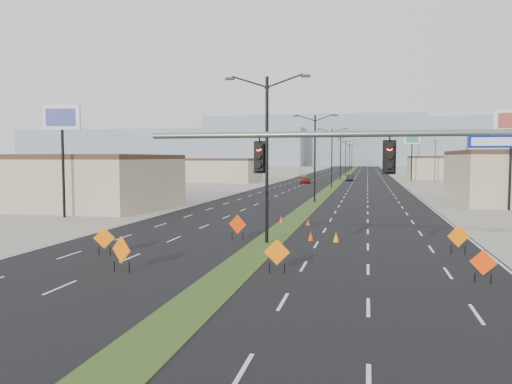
% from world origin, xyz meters
% --- Properties ---
extents(ground, '(600.00, 600.00, 0.00)m').
position_xyz_m(ground, '(0.00, 0.00, 0.00)').
color(ground, gray).
rests_on(ground, ground).
extents(road_surface, '(25.00, 400.00, 0.02)m').
position_xyz_m(road_surface, '(0.00, 100.00, 0.00)').
color(road_surface, black).
rests_on(road_surface, ground).
extents(median_strip, '(2.00, 400.00, 0.04)m').
position_xyz_m(median_strip, '(0.00, 100.00, 0.00)').
color(median_strip, '#294619').
rests_on(median_strip, ground).
extents(building_sw_far, '(30.00, 14.00, 4.50)m').
position_xyz_m(building_sw_far, '(-32.00, 85.00, 2.25)').
color(building_sw_far, '#C4AD8C').
rests_on(building_sw_far, ground).
extents(building_se_far, '(44.00, 16.00, 5.00)m').
position_xyz_m(building_se_far, '(38.00, 110.00, 2.50)').
color(building_se_far, '#C4AD8C').
rests_on(building_se_far, ground).
extents(mesa_west, '(180.00, 50.00, 22.00)m').
position_xyz_m(mesa_west, '(-120.00, 280.00, 11.00)').
color(mesa_west, gray).
rests_on(mesa_west, ground).
extents(mesa_center, '(220.00, 50.00, 28.00)m').
position_xyz_m(mesa_center, '(40.00, 300.00, 14.00)').
color(mesa_center, gray).
rests_on(mesa_center, ground).
extents(mesa_backdrop, '(140.00, 50.00, 32.00)m').
position_xyz_m(mesa_backdrop, '(-30.00, 320.00, 16.00)').
color(mesa_backdrop, gray).
rests_on(mesa_backdrop, ground).
extents(signal_mast, '(16.30, 0.60, 8.00)m').
position_xyz_m(signal_mast, '(8.56, 2.00, 4.79)').
color(signal_mast, slate).
rests_on(signal_mast, ground).
extents(streetlight_0, '(5.15, 0.24, 10.02)m').
position_xyz_m(streetlight_0, '(0.00, 12.00, 5.42)').
color(streetlight_0, black).
rests_on(streetlight_0, ground).
extents(streetlight_1, '(5.15, 0.24, 10.02)m').
position_xyz_m(streetlight_1, '(0.00, 40.00, 5.42)').
color(streetlight_1, black).
rests_on(streetlight_1, ground).
extents(streetlight_2, '(5.15, 0.24, 10.02)m').
position_xyz_m(streetlight_2, '(0.00, 68.00, 5.42)').
color(streetlight_2, black).
rests_on(streetlight_2, ground).
extents(streetlight_3, '(5.15, 0.24, 10.02)m').
position_xyz_m(streetlight_3, '(0.00, 96.00, 5.42)').
color(streetlight_3, black).
rests_on(streetlight_3, ground).
extents(streetlight_4, '(5.15, 0.24, 10.02)m').
position_xyz_m(streetlight_4, '(0.00, 124.00, 5.42)').
color(streetlight_4, black).
rests_on(streetlight_4, ground).
extents(streetlight_5, '(5.15, 0.24, 10.02)m').
position_xyz_m(streetlight_5, '(0.00, 152.00, 5.42)').
color(streetlight_5, black).
rests_on(streetlight_5, ground).
extents(streetlight_6, '(5.15, 0.24, 10.02)m').
position_xyz_m(streetlight_6, '(0.00, 180.00, 5.42)').
color(streetlight_6, black).
rests_on(streetlight_6, ground).
extents(utility_pole_1, '(1.60, 0.20, 9.00)m').
position_xyz_m(utility_pole_1, '(20.00, 60.00, 4.67)').
color(utility_pole_1, '#4C3823').
rests_on(utility_pole_1, ground).
extents(utility_pole_2, '(1.60, 0.20, 9.00)m').
position_xyz_m(utility_pole_2, '(20.00, 95.00, 4.67)').
color(utility_pole_2, '#4C3823').
rests_on(utility_pole_2, ground).
extents(utility_pole_3, '(1.60, 0.20, 9.00)m').
position_xyz_m(utility_pole_3, '(20.00, 130.00, 4.67)').
color(utility_pole_3, '#4C3823').
rests_on(utility_pole_3, ground).
extents(car_left, '(1.82, 4.09, 1.37)m').
position_xyz_m(car_left, '(-6.09, 81.68, 0.68)').
color(car_left, maroon).
rests_on(car_left, ground).
extents(car_mid, '(1.51, 4.16, 1.36)m').
position_xyz_m(car_mid, '(2.19, 94.31, 0.68)').
color(car_mid, black).
rests_on(car_mid, ground).
extents(car_far, '(2.66, 5.26, 1.46)m').
position_xyz_m(car_far, '(-10.99, 115.10, 0.73)').
color(car_far, silver).
rests_on(car_far, ground).
extents(construction_sign_0, '(1.11, 0.32, 1.51)m').
position_xyz_m(construction_sign_0, '(-7.67, 6.39, 0.88)').
color(construction_sign_0, '#FA6A05').
rests_on(construction_sign_0, ground).
extents(construction_sign_1, '(1.15, 0.56, 1.67)m').
position_xyz_m(construction_sign_1, '(-4.90, 3.00, 0.98)').
color(construction_sign_1, orange).
rests_on(construction_sign_1, ground).
extents(construction_sign_2, '(1.19, 0.36, 1.63)m').
position_xyz_m(construction_sign_2, '(-2.00, 12.62, 0.96)').
color(construction_sign_2, red).
rests_on(construction_sign_2, ground).
extents(construction_sign_3, '(1.17, 0.14, 1.56)m').
position_xyz_m(construction_sign_3, '(2.00, 4.34, 0.91)').
color(construction_sign_3, '#FF6805').
rests_on(construction_sign_3, ground).
extents(construction_sign_4, '(1.02, 0.41, 1.43)m').
position_xyz_m(construction_sign_4, '(10.62, 4.42, 0.83)').
color(construction_sign_4, '#F23A05').
rests_on(construction_sign_4, ground).
extents(construction_sign_5, '(1.18, 0.35, 1.61)m').
position_xyz_m(construction_sign_5, '(10.71, 10.70, 0.95)').
color(construction_sign_5, orange).
rests_on(construction_sign_5, ground).
extents(cone_0, '(0.41, 0.41, 0.57)m').
position_xyz_m(cone_0, '(2.51, 13.45, 0.28)').
color(cone_0, '#DE3A04').
rests_on(cone_0, ground).
extents(cone_1, '(0.47, 0.47, 0.62)m').
position_xyz_m(cone_1, '(4.08, 13.28, 0.31)').
color(cone_1, orange).
rests_on(cone_1, ground).
extents(cone_2, '(0.40, 0.40, 0.54)m').
position_xyz_m(cone_2, '(1.53, 20.42, 0.27)').
color(cone_2, '#DE3B04').
rests_on(cone_2, ground).
extents(cone_3, '(0.41, 0.41, 0.58)m').
position_xyz_m(cone_3, '(-0.69, 21.23, 0.29)').
color(cone_3, '#FF4405').
rests_on(cone_3, ground).
extents(pole_sign_west, '(3.15, 1.03, 9.67)m').
position_xyz_m(pole_sign_west, '(-19.74, 20.97, 7.90)').
color(pole_sign_west, black).
rests_on(pole_sign_west, ground).
extents(pole_sign_east_near, '(3.09, 1.62, 9.88)m').
position_xyz_m(pole_sign_east_near, '(19.60, 35.76, 8.08)').
color(pole_sign_east_near, black).
rests_on(pole_sign_east_near, ground).
extents(pole_sign_east_far, '(3.36, 0.43, 10.28)m').
position_xyz_m(pole_sign_east_far, '(15.25, 95.33, 8.44)').
color(pole_sign_east_far, black).
rests_on(pole_sign_east_far, ground).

